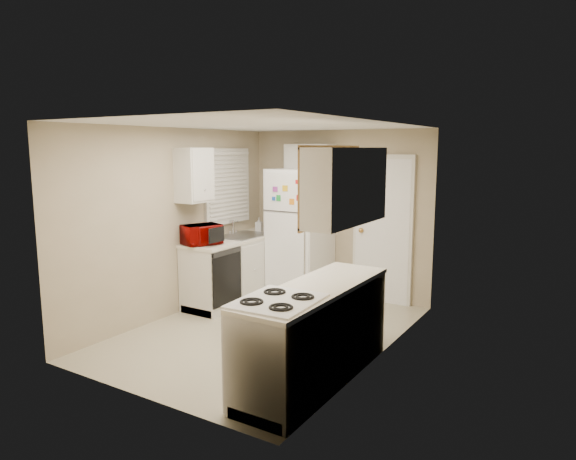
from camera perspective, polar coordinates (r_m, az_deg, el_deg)
The scene contains 19 objects.
floor at distance 6.18m, azimuth -2.48°, elevation -11.22°, with size 3.80×3.80×0.00m, color beige.
ceiling at distance 5.80m, azimuth -2.64°, elevation 11.60°, with size 3.80×3.80×0.00m, color white.
wall_left at distance 6.75m, azimuth -12.44°, elevation 0.83°, with size 3.80×3.80×0.00m, color tan.
wall_right at distance 5.23m, azimuth 10.24°, elevation -1.47°, with size 3.80×3.80×0.00m, color tan.
wall_back at distance 7.51m, azimuth 5.62°, elevation 1.81°, with size 2.80×2.80×0.00m, color tan.
wall_front at distance 4.46m, azimuth -16.43°, elevation -3.51°, with size 2.80×2.80×0.00m, color tan.
left_counter at distance 7.37m, azimuth -5.67°, elevation -4.25°, with size 0.60×1.80×0.90m, color silver.
dishwasher at distance 6.73m, azimuth -6.81°, elevation -5.21°, with size 0.03×0.58×0.72m, color black.
sink at distance 7.40m, azimuth -5.02°, elevation -0.94°, with size 0.54×0.74×0.16m, color gray.
microwave at distance 6.77m, azimuth -9.58°, elevation -0.35°, with size 0.26×0.47×0.31m, color #810301.
soap_bottle at distance 7.79m, azimuth -3.25°, elevation 0.62°, with size 0.09×0.09×0.21m, color white.
window_blinds at distance 7.47m, azimuth -6.70°, elevation 4.85°, with size 0.10×0.98×1.08m, color silver.
upper_cabinet_left at distance 6.75m, azimuth -10.39°, elevation 6.02°, with size 0.30×0.45×0.70m, color silver.
refrigerator at distance 7.42m, azimuth 1.36°, elevation -0.35°, with size 0.76×0.74×1.86m, color white.
cabinet_over_fridge at distance 7.50m, azimuth 2.43°, elevation 7.97°, with size 0.70×0.30×0.40m, color silver.
interior_door at distance 7.22m, azimuth 10.45°, elevation -0.03°, with size 0.86×0.06×2.08m, color white.
right_counter at distance 4.85m, azimuth 3.07°, elevation -11.39°, with size 0.60×2.00×0.90m, color silver.
stove at distance 4.40m, azimuth -1.14°, elevation -13.51°, with size 0.61×0.75×0.91m, color white.
upper_cabinet_right at distance 4.75m, azimuth 6.54°, elevation 4.87°, with size 0.30×1.20×0.70m, color silver.
Camera 1 is at (3.26, -4.79, 2.14)m, focal length 32.00 mm.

